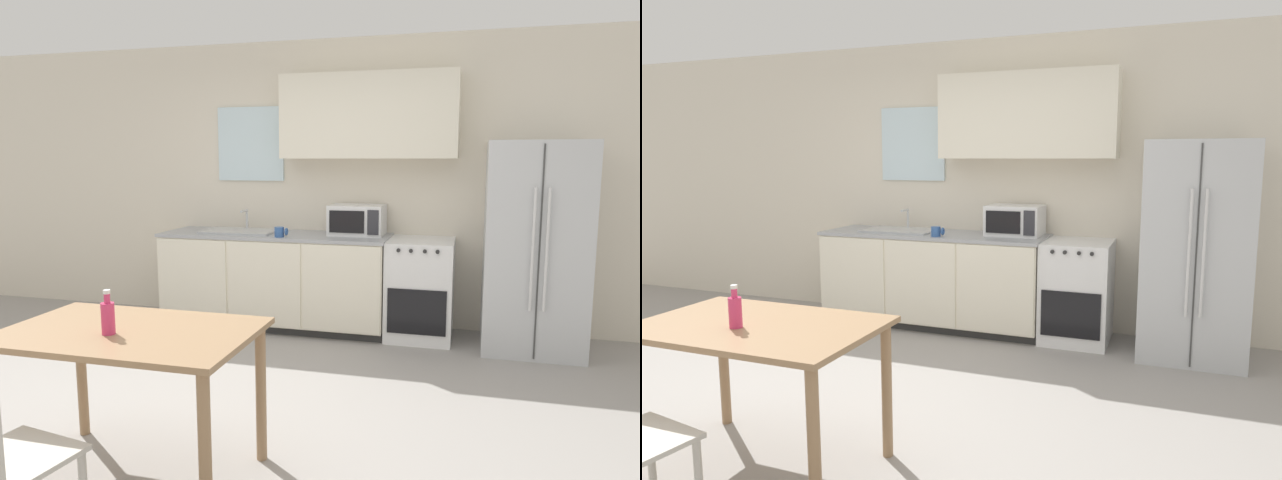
{
  "view_description": "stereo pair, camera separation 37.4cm",
  "coord_description": "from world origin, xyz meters",
  "views": [
    {
      "loc": [
        1.31,
        -3.07,
        1.59
      ],
      "look_at": [
        0.34,
        0.57,
        1.05
      ],
      "focal_mm": 32.0,
      "sensor_mm": 36.0,
      "label": 1
    },
    {
      "loc": [
        1.67,
        -2.96,
        1.59
      ],
      "look_at": [
        0.34,
        0.57,
        1.05
      ],
      "focal_mm": 32.0,
      "sensor_mm": 36.0,
      "label": 2
    }
  ],
  "objects": [
    {
      "name": "microwave",
      "position": [
        0.3,
        2.05,
        1.03
      ],
      "size": [
        0.49,
        0.38,
        0.27
      ],
      "color": "silver",
      "rests_on": "kitchen_counter"
    },
    {
      "name": "kitchen_counter",
      "position": [
        -0.46,
        1.94,
        0.45
      ],
      "size": [
        2.14,
        0.67,
        0.89
      ],
      "color": "#333333",
      "rests_on": "ground_plane"
    },
    {
      "name": "drink_bottle",
      "position": [
        -0.32,
        -0.82,
        0.85
      ],
      "size": [
        0.06,
        0.06,
        0.21
      ],
      "color": "#DB386B",
      "rests_on": "dining_table"
    },
    {
      "name": "refrigerator",
      "position": [
        1.83,
        1.89,
        0.87
      ],
      "size": [
        0.8,
        0.8,
        1.73
      ],
      "color": "silver",
      "rests_on": "ground_plane"
    },
    {
      "name": "coffee_mug",
      "position": [
        -0.34,
        1.72,
        0.94
      ],
      "size": [
        0.12,
        0.09,
        0.09
      ],
      "color": "#335999",
      "rests_on": "kitchen_counter"
    },
    {
      "name": "kitchen_sink",
      "position": [
        -0.82,
        1.95,
        0.91
      ],
      "size": [
        0.69,
        0.43,
        0.2
      ],
      "color": "#B7BABC",
      "rests_on": "kitchen_counter"
    },
    {
      "name": "wall_back",
      "position": [
        0.06,
        2.27,
        1.46
      ],
      "size": [
        12.0,
        0.38,
        2.7
      ],
      "color": "beige",
      "rests_on": "ground_plane"
    },
    {
      "name": "dining_table",
      "position": [
        -0.27,
        -0.73,
        0.66
      ],
      "size": [
        1.22,
        0.77,
        0.77
      ],
      "color": "#997551",
      "rests_on": "ground_plane"
    },
    {
      "name": "oven_range",
      "position": [
        0.9,
        1.95,
        0.44
      ],
      "size": [
        0.57,
        0.65,
        0.88
      ],
      "color": "white",
      "rests_on": "ground_plane"
    },
    {
      "name": "ground_plane",
      "position": [
        0.0,
        0.0,
        0.0
      ],
      "size": [
        12.0,
        12.0,
        0.0
      ],
      "primitive_type": "plane",
      "color": "gray"
    }
  ]
}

